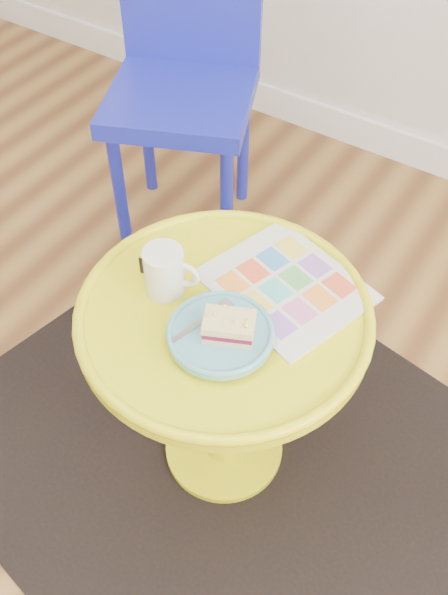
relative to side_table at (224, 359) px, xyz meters
The scene contains 8 objects.
rug 0.38m from the side_table, 135.00° to the right, with size 1.30×1.10×0.01m, color black.
side_table is the anchor object (origin of this frame).
chair 0.94m from the side_table, 130.17° to the left, with size 0.53×0.53×0.91m.
newspaper 0.21m from the side_table, 61.60° to the left, with size 0.29×0.25×0.01m, color silver.
mug 0.24m from the side_table, behind, with size 0.11×0.08×0.10m.
plate 0.18m from the side_table, 61.87° to the right, with size 0.19×0.19×0.02m.
cake_slice 0.21m from the side_table, 49.92° to the right, with size 0.11×0.09×0.04m.
fork 0.19m from the side_table, 96.56° to the right, with size 0.05×0.14×0.00m.
Camera 1 is at (0.86, -0.04, 1.50)m, focal length 40.00 mm.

